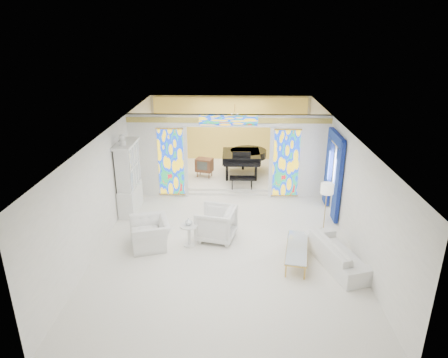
{
  "coord_description": "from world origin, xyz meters",
  "views": [
    {
      "loc": [
        0.25,
        -11.45,
        5.77
      ],
      "look_at": [
        -0.1,
        0.2,
        1.33
      ],
      "focal_mm": 32.0,
      "sensor_mm": 36.0,
      "label": 1
    }
  ],
  "objects_px": {
    "sofa": "(339,253)",
    "coffee_table": "(297,248)",
    "tv_console": "(204,165)",
    "armchair_left": "(150,233)",
    "armchair_right": "(216,223)",
    "china_cabinet": "(129,178)",
    "grand_piano": "(244,156)"
  },
  "relations": [
    {
      "from": "armchair_left",
      "to": "tv_console",
      "type": "bearing_deg",
      "value": 149.87
    },
    {
      "from": "china_cabinet",
      "to": "sofa",
      "type": "xyz_separation_m",
      "value": [
        6.17,
        -3.02,
        -0.84
      ]
    },
    {
      "from": "sofa",
      "to": "tv_console",
      "type": "distance_m",
      "value": 7.1
    },
    {
      "from": "sofa",
      "to": "grand_piano",
      "type": "height_order",
      "value": "grand_piano"
    },
    {
      "from": "armchair_left",
      "to": "coffee_table",
      "type": "height_order",
      "value": "armchair_left"
    },
    {
      "from": "armchair_left",
      "to": "tv_console",
      "type": "relative_size",
      "value": 1.59
    },
    {
      "from": "coffee_table",
      "to": "sofa",
      "type": "bearing_deg",
      "value": -7.71
    },
    {
      "from": "armchair_left",
      "to": "armchair_right",
      "type": "distance_m",
      "value": 1.89
    },
    {
      "from": "china_cabinet",
      "to": "sofa",
      "type": "relative_size",
      "value": 1.21
    },
    {
      "from": "sofa",
      "to": "tv_console",
      "type": "xyz_separation_m",
      "value": [
        -3.93,
        5.91,
        0.34
      ]
    },
    {
      "from": "grand_piano",
      "to": "tv_console",
      "type": "relative_size",
      "value": 3.76
    },
    {
      "from": "armchair_left",
      "to": "armchair_right",
      "type": "xyz_separation_m",
      "value": [
        1.83,
        0.45,
        0.1
      ]
    },
    {
      "from": "sofa",
      "to": "coffee_table",
      "type": "bearing_deg",
      "value": 64.86
    },
    {
      "from": "china_cabinet",
      "to": "coffee_table",
      "type": "xyz_separation_m",
      "value": [
        5.11,
        -2.88,
        -0.8
      ]
    },
    {
      "from": "armchair_right",
      "to": "tv_console",
      "type": "distance_m",
      "value": 4.71
    },
    {
      "from": "china_cabinet",
      "to": "armchair_left",
      "type": "xyz_separation_m",
      "value": [
        1.1,
        -2.22,
        -0.78
      ]
    },
    {
      "from": "armchair_right",
      "to": "grand_piano",
      "type": "relative_size",
      "value": 0.38
    },
    {
      "from": "coffee_table",
      "to": "china_cabinet",
      "type": "bearing_deg",
      "value": 150.61
    },
    {
      "from": "tv_console",
      "to": "sofa",
      "type": "bearing_deg",
      "value": -39.34
    },
    {
      "from": "china_cabinet",
      "to": "tv_console",
      "type": "bearing_deg",
      "value": 52.28
    },
    {
      "from": "armchair_left",
      "to": "grand_piano",
      "type": "height_order",
      "value": "grand_piano"
    },
    {
      "from": "sofa",
      "to": "tv_console",
      "type": "height_order",
      "value": "tv_console"
    },
    {
      "from": "armchair_right",
      "to": "china_cabinet",
      "type": "bearing_deg",
      "value": -108.35
    },
    {
      "from": "sofa",
      "to": "tv_console",
      "type": "bearing_deg",
      "value": 16.22
    },
    {
      "from": "armchair_right",
      "to": "coffee_table",
      "type": "relative_size",
      "value": 0.57
    },
    {
      "from": "grand_piano",
      "to": "tv_console",
      "type": "xyz_separation_m",
      "value": [
        -1.59,
        -0.4,
        -0.27
      ]
    },
    {
      "from": "armchair_left",
      "to": "armchair_right",
      "type": "relative_size",
      "value": 1.12
    },
    {
      "from": "sofa",
      "to": "coffee_table",
      "type": "relative_size",
      "value": 1.21
    },
    {
      "from": "china_cabinet",
      "to": "coffee_table",
      "type": "relative_size",
      "value": 1.46
    },
    {
      "from": "sofa",
      "to": "armchair_left",
      "type": "bearing_deg",
      "value": 63.63
    },
    {
      "from": "grand_piano",
      "to": "tv_console",
      "type": "height_order",
      "value": "grand_piano"
    },
    {
      "from": "armchair_left",
      "to": "armchair_right",
      "type": "bearing_deg",
      "value": 86.27
    }
  ]
}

